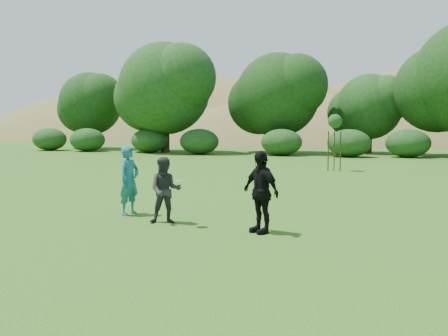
{
  "coord_description": "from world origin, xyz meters",
  "views": [
    {
      "loc": [
        4.47,
        -10.64,
        2.39
      ],
      "look_at": [
        0.0,
        3.0,
        1.1
      ],
      "focal_mm": 40.0,
      "sensor_mm": 36.0,
      "label": 1
    }
  ],
  "objects_px": {
    "sapling": "(335,123)",
    "player_grey": "(165,190)",
    "player_teal": "(129,180)",
    "player_black": "(261,192)"
  },
  "relations": [
    {
      "from": "sapling",
      "to": "player_grey",
      "type": "bearing_deg",
      "value": -99.53
    },
    {
      "from": "player_teal",
      "to": "player_grey",
      "type": "xyz_separation_m",
      "value": [
        1.37,
        -0.73,
        -0.11
      ]
    },
    {
      "from": "sapling",
      "to": "player_teal",
      "type": "bearing_deg",
      "value": -105.35
    },
    {
      "from": "player_grey",
      "to": "sapling",
      "type": "bearing_deg",
      "value": 58.18
    },
    {
      "from": "player_black",
      "to": "player_teal",
      "type": "bearing_deg",
      "value": -160.77
    },
    {
      "from": "player_grey",
      "to": "sapling",
      "type": "height_order",
      "value": "sapling"
    },
    {
      "from": "player_teal",
      "to": "player_black",
      "type": "distance_m",
      "value": 3.92
    },
    {
      "from": "player_grey",
      "to": "sapling",
      "type": "distance_m",
      "value": 15.05
    },
    {
      "from": "player_grey",
      "to": "player_black",
      "type": "bearing_deg",
      "value": -29.53
    },
    {
      "from": "player_teal",
      "to": "player_grey",
      "type": "relative_size",
      "value": 1.14
    }
  ]
}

